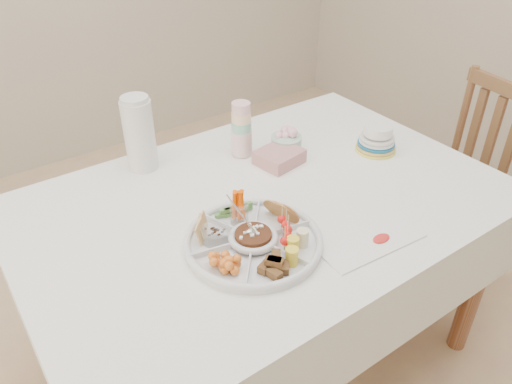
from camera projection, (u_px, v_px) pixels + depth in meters
floor at (263, 352)px, 2.01m from camera, size 4.00×4.00×0.00m
dining_table at (264, 284)px, 1.80m from camera, size 1.52×1.02×0.76m
chair at (450, 193)px, 2.11m from camera, size 0.45×0.45×0.95m
party_tray at (253, 239)px, 1.38m from camera, size 0.44×0.44×0.04m
bean_dip at (253, 237)px, 1.38m from camera, size 0.12×0.12×0.04m
tortillas at (279, 211)px, 1.46m from camera, size 0.11×0.11×0.06m
carrot_cucumber at (235, 203)px, 1.46m from camera, size 0.12×0.12×0.10m
pita_raisins at (207, 230)px, 1.38m from camera, size 0.13×0.13×0.06m
cherries at (224, 262)px, 1.29m from camera, size 0.13×0.13×0.04m
granola_chunks at (274, 265)px, 1.27m from camera, size 0.13×0.13×0.05m
banana_tomato at (301, 232)px, 1.35m from camera, size 0.13×0.13×0.09m
cup_stack at (241, 129)px, 1.76m from camera, size 0.09×0.09×0.21m
thermos at (139, 133)px, 1.67m from camera, size 0.12×0.12×0.27m
flower_bowl at (286, 140)px, 1.82m from camera, size 0.14×0.14×0.08m
napkin_stack at (279, 157)px, 1.75m from camera, size 0.17×0.15×0.05m
plate_stack at (377, 139)px, 1.82m from camera, size 0.18×0.18×0.09m
placemat at (373, 244)px, 1.39m from camera, size 0.32×0.13×0.01m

